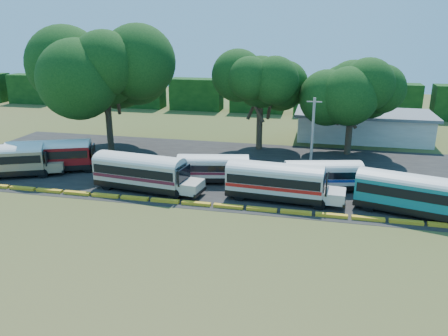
% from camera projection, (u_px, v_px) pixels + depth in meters
% --- Properties ---
extents(ground, '(160.00, 160.00, 0.00)m').
position_uv_depth(ground, '(177.00, 208.00, 39.13)').
color(ground, '#334F1A').
rests_on(ground, ground).
extents(asphalt_strip, '(64.00, 24.00, 0.02)m').
position_uv_depth(asphalt_strip, '(219.00, 168.00, 50.06)').
color(asphalt_strip, black).
rests_on(asphalt_strip, ground).
extents(curb, '(53.70, 0.45, 0.30)m').
position_uv_depth(curb, '(181.00, 202.00, 40.01)').
color(curb, gold).
rests_on(curb, ground).
extents(terminal_building, '(19.00, 9.00, 4.00)m').
position_uv_depth(terminal_building, '(363.00, 125.00, 62.60)').
color(terminal_building, silver).
rests_on(terminal_building, ground).
extents(treeline_backdrop, '(130.00, 4.00, 6.00)m').
position_uv_depth(treeline_backdrop, '(257.00, 96.00, 82.78)').
color(treeline_backdrop, black).
rests_on(treeline_backdrop, ground).
extents(bus_beige, '(10.96, 6.66, 3.55)m').
position_uv_depth(bus_beige, '(4.00, 159.00, 46.66)').
color(bus_beige, black).
rests_on(bus_beige, ground).
extents(bus_red, '(11.10, 6.56, 3.58)m').
position_uv_depth(bus_red, '(52.00, 154.00, 48.40)').
color(bus_red, black).
rests_on(bus_red, ground).
extents(bus_cream_west, '(11.33, 4.12, 3.64)m').
position_uv_depth(bus_cream_west, '(142.00, 171.00, 42.78)').
color(bus_cream_west, black).
rests_on(bus_cream_west, ground).
extents(bus_cream_east, '(9.28, 3.91, 2.97)m').
position_uv_depth(bus_cream_east, '(215.00, 167.00, 45.10)').
color(bus_cream_east, black).
rests_on(bus_cream_east, ground).
extents(bus_white_red, '(11.06, 3.50, 3.58)m').
position_uv_depth(bus_white_red, '(278.00, 180.00, 40.26)').
color(bus_white_red, black).
rests_on(bus_white_red, ground).
extents(bus_white_blue, '(9.42, 4.32, 3.01)m').
position_uv_depth(bus_white_blue, '(325.00, 174.00, 42.90)').
color(bus_white_blue, black).
rests_on(bus_white_blue, ground).
extents(bus_teal, '(11.16, 5.43, 3.57)m').
position_uv_depth(bus_teal, '(413.00, 192.00, 37.20)').
color(bus_teal, black).
rests_on(bus_teal, ground).
extents(tree_west, '(12.36, 12.36, 15.05)m').
position_uv_depth(tree_west, '(105.00, 69.00, 53.94)').
color(tree_west, '#34211A').
rests_on(tree_west, ground).
extents(tree_center, '(9.00, 9.00, 12.11)m').
position_uv_depth(tree_center, '(261.00, 82.00, 55.48)').
color(tree_center, '#34211A').
rests_on(tree_center, ground).
extents(tree_east, '(9.36, 9.36, 11.78)m').
position_uv_depth(tree_east, '(353.00, 89.00, 53.28)').
color(tree_east, '#34211A').
rests_on(tree_east, ground).
extents(utility_pole, '(1.60, 0.30, 8.38)m').
position_uv_depth(utility_pole, '(312.00, 135.00, 47.17)').
color(utility_pole, gray).
rests_on(utility_pole, ground).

